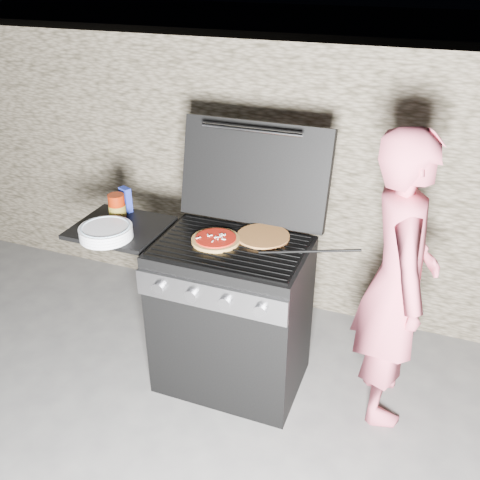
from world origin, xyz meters
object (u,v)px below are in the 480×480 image
(gas_grill, at_px, (191,307))
(person, at_px, (397,282))
(sauce_jar, at_px, (117,207))
(pizza_topped, at_px, (216,239))

(gas_grill, bearing_deg, person, 6.73)
(sauce_jar, bearing_deg, gas_grill, -9.22)
(pizza_topped, height_order, sauce_jar, sauce_jar)
(sauce_jar, bearing_deg, person, 1.86)
(pizza_topped, xyz_separation_m, person, (0.93, 0.12, -0.13))
(pizza_topped, relative_size, sauce_jar, 1.74)
(gas_grill, relative_size, pizza_topped, 5.23)
(gas_grill, bearing_deg, pizza_topped, 2.00)
(sauce_jar, xyz_separation_m, person, (1.57, 0.05, -0.18))
(gas_grill, distance_m, person, 1.15)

